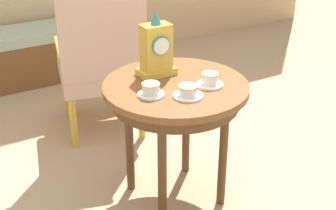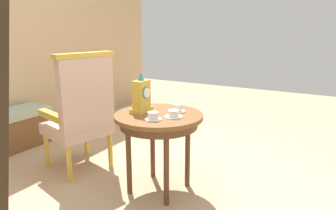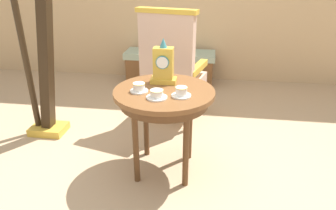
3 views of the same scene
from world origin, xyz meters
name	(u,v)px [view 1 (image 1 of 3)]	position (x,y,z in m)	size (l,w,h in m)	color
ground_plane	(162,200)	(0.00, 0.00, 0.00)	(10.00, 10.00, 0.00)	tan
side_table	(176,98)	(0.08, 0.01, 0.59)	(0.72, 0.72, 0.67)	brown
teacup_left	(151,90)	(-0.08, -0.05, 0.70)	(0.13, 0.13, 0.06)	white
teacup_right	(188,92)	(0.06, -0.15, 0.70)	(0.14, 0.14, 0.06)	white
teacup_center	(210,80)	(0.22, -0.09, 0.70)	(0.13, 0.13, 0.07)	white
mantel_clock	(156,50)	(0.06, 0.15, 0.80)	(0.19, 0.11, 0.34)	gold
armchair	(101,50)	(0.03, 0.82, 0.59)	(0.65, 0.65, 1.14)	#CCA893
window_bench	(31,55)	(-0.13, 1.95, 0.22)	(1.19, 0.40, 0.44)	#9EB299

